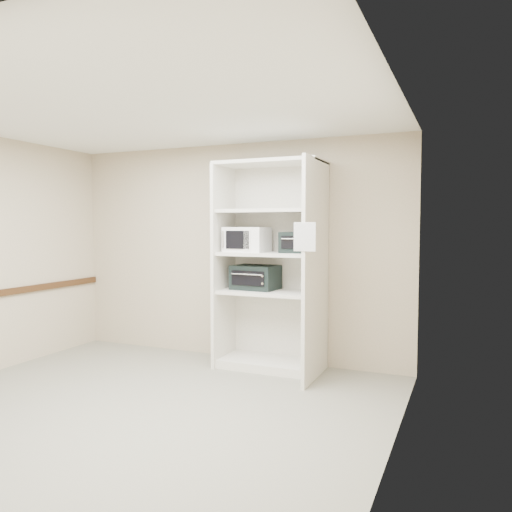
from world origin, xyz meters
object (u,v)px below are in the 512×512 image
at_px(toaster_oven_upper, 299,242).
at_px(microwave, 247,239).
at_px(toaster_oven_lower, 256,277).
at_px(shelving_unit, 274,273).

bearing_deg(toaster_oven_upper, microwave, 174.38).
height_order(toaster_oven_upper, toaster_oven_lower, toaster_oven_upper).
bearing_deg(toaster_oven_upper, shelving_unit, 174.52).
height_order(microwave, toaster_oven_upper, microwave).
relative_size(shelving_unit, microwave, 4.98).
bearing_deg(microwave, toaster_oven_lower, 32.37).
relative_size(toaster_oven_upper, toaster_oven_lower, 0.80).
bearing_deg(shelving_unit, toaster_oven_upper, 2.37).
bearing_deg(toaster_oven_lower, shelving_unit, -5.04).
relative_size(microwave, toaster_oven_lower, 0.94).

